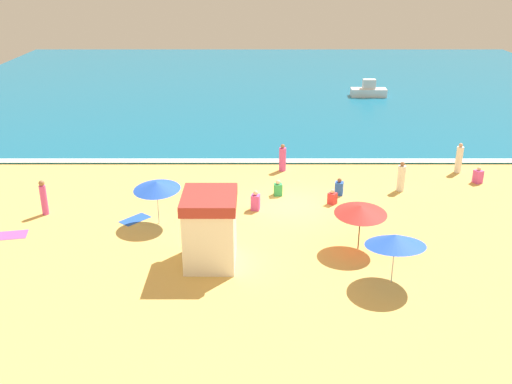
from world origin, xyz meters
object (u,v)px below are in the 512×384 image
object	(u,v)px
beachgoer_4	(479,176)
beachgoer_8	(279,189)
beachgoer_7	(333,198)
small_boat_0	(369,91)
beachgoer_6	(44,198)
beach_umbrella_5	(157,185)
beachgoer_2	(402,178)
lifeguard_cabana	(211,228)
beachgoer_1	(460,159)
beach_umbrella_4	(396,240)
beachgoer_5	(340,188)
beach_umbrella_2	(362,210)
beachgoer_3	(256,201)
beachgoer_0	(283,159)

from	to	relation	value
beachgoer_4	beachgoer_8	distance (m)	10.81
beachgoer_7	small_boat_0	size ratio (longest dim) A/B	0.25
beachgoer_6	beachgoer_8	bearing A→B (deg)	12.00
beachgoer_6	beach_umbrella_5	bearing A→B (deg)	-10.60
beachgoer_2	beachgoer_4	xyz separation A→B (m)	(4.37, 1.12, -0.33)
lifeguard_cabana	small_boat_0	world-z (taller)	lifeguard_cabana
beachgoer_6	beachgoer_1	bearing A→B (deg)	15.00
beachgoer_4	beach_umbrella_4	bearing A→B (deg)	-123.73
beach_umbrella_5	beachgoer_5	xyz separation A→B (m)	(8.57, 3.43, -1.47)
beach_umbrella_2	beachgoer_4	world-z (taller)	beach_umbrella_2
beachgoer_5	beachgoer_4	bearing A→B (deg)	12.22
beachgoer_1	beachgoer_6	bearing A→B (deg)	-165.00
beachgoer_2	beachgoer_5	bearing A→B (deg)	-170.82
beachgoer_5	beachgoer_8	distance (m)	3.08
beachgoer_4	beachgoer_6	distance (m)	21.99
beach_umbrella_5	beachgoer_3	distance (m)	4.83
small_boat_0	beachgoer_2	bearing A→B (deg)	-95.85
beach_umbrella_2	beachgoer_2	bearing A→B (deg)	63.34
beach_umbrella_2	beachgoer_4	size ratio (longest dim) A/B	2.58
beach_umbrella_5	beachgoer_3	bearing A→B (deg)	19.31
beach_umbrella_2	beachgoer_7	world-z (taller)	beach_umbrella_2
beachgoer_5	small_boat_0	xyz separation A→B (m)	(5.40, 21.74, 0.21)
beach_umbrella_5	beachgoer_2	xyz separation A→B (m)	(11.79, 3.95, -1.12)
beachgoer_0	beachgoer_5	distance (m)	4.46
lifeguard_cabana	beach_umbrella_2	xyz separation A→B (m)	(5.98, 1.11, 0.29)
beach_umbrella_2	beachgoer_6	size ratio (longest dim) A/B	1.37
beach_umbrella_2	beachgoer_3	xyz separation A→B (m)	(-4.23, 3.96, -1.33)
beachgoer_2	beachgoer_5	xyz separation A→B (m)	(-3.22, -0.52, -0.34)
beachgoer_6	small_boat_0	bearing A→B (deg)	51.20
beachgoer_6	beachgoer_7	xyz separation A→B (m)	(13.54, 1.21, -0.50)
lifeguard_cabana	beach_umbrella_2	bearing A→B (deg)	10.49
beachgoer_8	beach_umbrella_2	bearing A→B (deg)	-61.82
beach_umbrella_2	beach_umbrella_5	distance (m)	8.92
beachgoer_1	beachgoer_7	bearing A→B (deg)	-149.49
beach_umbrella_2	beachgoer_8	distance (m)	6.71
beachgoer_2	beachgoer_4	world-z (taller)	beachgoer_2
beach_umbrella_5	beachgoer_6	world-z (taller)	beach_umbrella_5
beachgoer_2	beachgoer_6	bearing A→B (deg)	-170.36
small_boat_0	beachgoer_8	bearing A→B (deg)	-111.23
beachgoer_1	beachgoer_8	xyz separation A→B (m)	(-10.13, -3.32, -0.44)
beachgoer_4	beachgoer_7	size ratio (longest dim) A/B	1.18
beachgoer_3	beachgoer_5	xyz separation A→B (m)	(4.21, 1.90, -0.05)
beachgoer_4	beachgoer_1	bearing A→B (deg)	108.90
beachgoer_4	beachgoer_3	bearing A→B (deg)	-163.28
beach_umbrella_4	beachgoer_0	world-z (taller)	beach_umbrella_4
beachgoer_0	small_boat_0	size ratio (longest dim) A/B	0.51
beachgoer_0	beachgoer_8	distance (m)	3.65
beach_umbrella_4	beach_umbrella_5	distance (m)	10.67
beachgoer_4	beachgoer_8	bearing A→B (deg)	-170.81
beach_umbrella_4	beachgoer_0	xyz separation A→B (m)	(-3.52, 12.04, -1.03)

